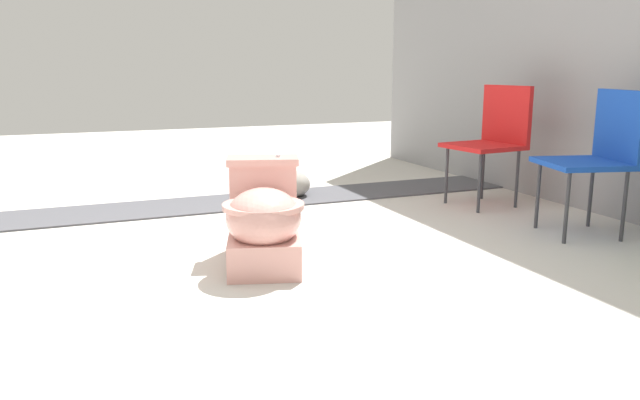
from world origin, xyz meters
name	(u,v)px	position (x,y,z in m)	size (l,w,h in m)	color
ground_plane	(229,265)	(0.00, 0.00, 0.00)	(14.00, 14.00, 0.00)	beige
gravel_strip	(249,201)	(-1.39, 0.50, 0.01)	(0.56, 8.00, 0.01)	#4C4C51
toilet	(264,221)	(0.05, 0.17, 0.22)	(0.71, 0.54, 0.52)	#E09E93
folding_chair_left	(494,132)	(-0.66, 2.08, 0.51)	(0.48, 0.48, 0.83)	red
folding_chair_middle	(600,147)	(0.24, 2.12, 0.51)	(0.54, 0.54, 0.83)	#1947B2
boulder_near	(292,184)	(-1.43, 0.85, 0.10)	(0.30, 0.26, 0.20)	gray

